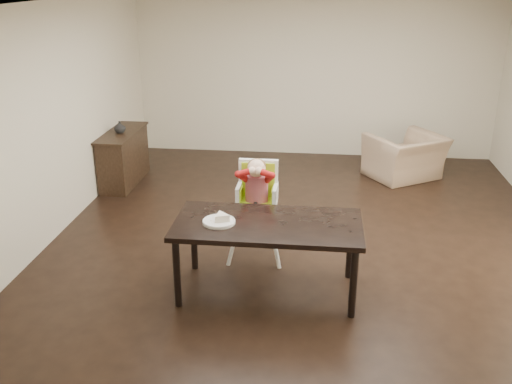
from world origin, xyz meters
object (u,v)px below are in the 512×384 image
Objects in this scene: high_chair at (257,188)px; sideboard at (124,157)px; armchair at (406,150)px; dining_table at (268,230)px.

high_chair is 3.09m from sideboard.
high_chair reaches higher than armchair.
sideboard is (-2.43, 2.87, -0.27)m from dining_table.
sideboard is (-4.21, -0.70, -0.06)m from armchair.
sideboard is (-2.24, 2.09, -0.41)m from high_chair.
high_chair is at bearing 22.06° from armchair.
high_chair is 3.43m from armchair.
sideboard reaches higher than dining_table.
dining_table is 1.43× the size of sideboard.
sideboard is at bearing 137.30° from high_chair.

